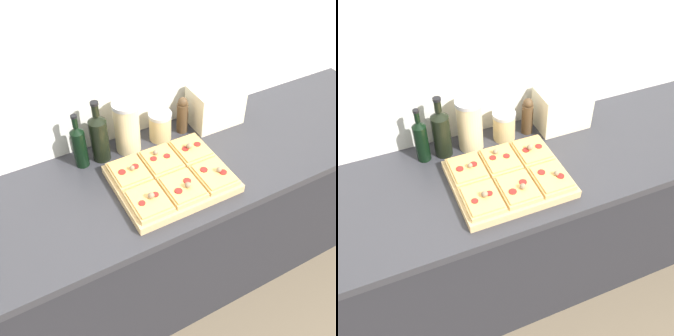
{
  "view_description": "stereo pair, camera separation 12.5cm",
  "coord_description": "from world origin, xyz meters",
  "views": [
    {
      "loc": [
        -0.61,
        -0.79,
        2.1
      ],
      "look_at": [
        -0.03,
        0.28,
        0.94
      ],
      "focal_mm": 42.0,
      "sensor_mm": 36.0,
      "label": 1
    },
    {
      "loc": [
        -0.5,
        -0.85,
        2.1
      ],
      "look_at": [
        -0.03,
        0.28,
        0.94
      ],
      "focal_mm": 42.0,
      "sensor_mm": 36.0,
      "label": 2
    }
  ],
  "objects": [
    {
      "name": "ground_plane",
      "position": [
        0.0,
        0.0,
        0.0
      ],
      "size": [
        12.0,
        12.0,
        0.0
      ],
      "primitive_type": "plane",
      "color": "brown"
    },
    {
      "name": "wall_back",
      "position": [
        0.0,
        0.67,
        1.25
      ],
      "size": [
        6.0,
        0.06,
        2.5
      ],
      "color": "silver",
      "rests_on": "ground_plane"
    },
    {
      "name": "kitchen_counter",
      "position": [
        0.0,
        0.32,
        0.44
      ],
      "size": [
        2.63,
        0.67,
        0.88
      ],
      "color": "#232328",
      "rests_on": "ground_plane"
    },
    {
      "name": "cutting_board",
      "position": [
        -0.03,
        0.25,
        0.9
      ],
      "size": [
        0.48,
        0.4,
        0.04
      ],
      "primitive_type": "cube",
      "color": "tan",
      "rests_on": "kitchen_counter"
    },
    {
      "name": "pizza_slice_back_left",
      "position": [
        -0.18,
        0.35,
        0.94
      ],
      "size": [
        0.15,
        0.18,
        0.05
      ],
      "color": "tan",
      "rests_on": "cutting_board"
    },
    {
      "name": "pizza_slice_back_center",
      "position": [
        -0.03,
        0.35,
        0.94
      ],
      "size": [
        0.15,
        0.18,
        0.05
      ],
      "color": "tan",
      "rests_on": "cutting_board"
    },
    {
      "name": "pizza_slice_back_right",
      "position": [
        0.13,
        0.35,
        0.94
      ],
      "size": [
        0.15,
        0.18,
        0.06
      ],
      "color": "tan",
      "rests_on": "cutting_board"
    },
    {
      "name": "pizza_slice_front_left",
      "position": [
        -0.18,
        0.16,
        0.94
      ],
      "size": [
        0.15,
        0.18,
        0.06
      ],
      "color": "tan",
      "rests_on": "cutting_board"
    },
    {
      "name": "pizza_slice_front_center",
      "position": [
        -0.03,
        0.16,
        0.94
      ],
      "size": [
        0.15,
        0.18,
        0.05
      ],
      "color": "tan",
      "rests_on": "cutting_board"
    },
    {
      "name": "pizza_slice_front_right",
      "position": [
        0.13,
        0.16,
        0.94
      ],
      "size": [
        0.15,
        0.18,
        0.05
      ],
      "color": "tan",
      "rests_on": "cutting_board"
    },
    {
      "name": "olive_oil_bottle",
      "position": [
        -0.33,
        0.54,
        0.99
      ],
      "size": [
        0.06,
        0.06,
        0.27
      ],
      "color": "black",
      "rests_on": "kitchen_counter"
    },
    {
      "name": "wine_bottle",
      "position": [
        -0.23,
        0.54,
        1.01
      ],
      "size": [
        0.08,
        0.08,
        0.31
      ],
      "color": "black",
      "rests_on": "kitchen_counter"
    },
    {
      "name": "grain_jar_tall",
      "position": [
        -0.1,
        0.54,
        1.01
      ],
      "size": [
        0.12,
        0.12,
        0.26
      ],
      "color": "beige",
      "rests_on": "kitchen_counter"
    },
    {
      "name": "grain_jar_short",
      "position": [
        0.07,
        0.54,
        0.96
      ],
      "size": [
        0.11,
        0.11,
        0.15
      ],
      "color": "tan",
      "rests_on": "kitchen_counter"
    },
    {
      "name": "pepper_mill",
      "position": [
        0.19,
        0.54,
        0.98
      ],
      "size": [
        0.06,
        0.06,
        0.19
      ],
      "color": "#47331E",
      "rests_on": "kitchen_counter"
    },
    {
      "name": "toaster_oven",
      "position": [
        0.38,
        0.53,
        0.99
      ],
      "size": [
        0.28,
        0.17,
        0.2
      ],
      "color": "beige",
      "rests_on": "kitchen_counter"
    }
  ]
}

